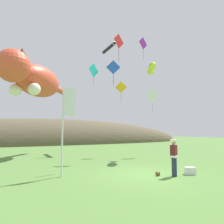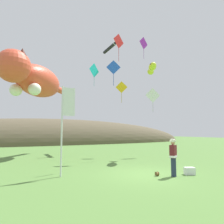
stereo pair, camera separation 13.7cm
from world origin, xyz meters
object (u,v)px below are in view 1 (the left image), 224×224
(kite_tube_streamer, at_px, (109,48))
(kite_diamond_gold, at_px, (121,87))
(kite_diamond_violet, at_px, (143,43))
(picnic_cooler, at_px, (190,171))
(kite_giant_cat, at_px, (34,79))
(kite_fish_windsock, at_px, (152,68))
(kite_diamond_white, at_px, (152,96))
(kite_diamond_blue, at_px, (113,68))
(festival_banner_pole, at_px, (66,117))
(kite_diamond_red, at_px, (119,41))
(kite_spool, at_px, (158,174))
(kite_diamond_teal, at_px, (94,70))
(festival_attendant, at_px, (174,156))

(kite_tube_streamer, height_order, kite_diamond_gold, kite_tube_streamer)
(kite_diamond_violet, xyz_separation_m, kite_diamond_gold, (-1.88, 0.96, -4.23))
(picnic_cooler, distance_m, kite_giant_cat, 13.25)
(kite_fish_windsock, distance_m, kite_diamond_gold, 3.37)
(kite_giant_cat, xyz_separation_m, kite_diamond_white, (9.95, -2.52, -0.94))
(kite_diamond_blue, height_order, kite_diamond_gold, kite_diamond_blue)
(festival_banner_pole, distance_m, kite_diamond_red, 6.94)
(kite_spool, height_order, kite_fish_windsock, kite_fish_windsock)
(kite_diamond_white, bearing_deg, kite_diamond_red, -149.52)
(kite_giant_cat, height_order, kite_tube_streamer, kite_tube_streamer)
(kite_diamond_blue, bearing_deg, kite_diamond_gold, 49.74)
(kite_spool, height_order, kite_diamond_white, kite_diamond_white)
(kite_tube_streamer, distance_m, kite_diamond_gold, 7.18)
(kite_diamond_white, xyz_separation_m, kite_diamond_violet, (-0.57, 0.49, 5.04))
(kite_tube_streamer, xyz_separation_m, kite_diamond_white, (1.65, -5.80, -6.45))
(kite_spool, distance_m, kite_giant_cat, 12.19)
(kite_tube_streamer, bearing_deg, picnic_cooler, -97.13)
(picnic_cooler, distance_m, kite_diamond_blue, 9.43)
(picnic_cooler, distance_m, kite_diamond_gold, 10.50)
(kite_fish_windsock, bearing_deg, festival_banner_pole, -156.48)
(kite_diamond_red, xyz_separation_m, kite_diamond_teal, (0.83, 6.98, 0.05))
(kite_giant_cat, xyz_separation_m, kite_diamond_teal, (5.74, 1.49, 1.96))
(festival_attendant, distance_m, kite_diamond_teal, 13.32)
(kite_diamond_teal, distance_m, kite_diamond_blue, 5.02)
(kite_diamond_white, height_order, kite_diamond_violet, kite_diamond_violet)
(festival_attendant, distance_m, picnic_cooler, 1.26)
(kite_giant_cat, distance_m, kite_diamond_teal, 6.25)
(festival_attendant, bearing_deg, kite_diamond_violet, 64.04)
(festival_banner_pole, relative_size, kite_diamond_red, 2.22)
(festival_attendant, bearing_deg, festival_banner_pole, 154.14)
(festival_attendant, xyz_separation_m, picnic_cooler, (0.99, -0.03, -0.77))
(festival_banner_pole, height_order, kite_tube_streamer, kite_tube_streamer)
(festival_attendant, height_order, picnic_cooler, festival_attendant)
(kite_fish_windsock, bearing_deg, kite_diamond_violet, 75.71)
(festival_banner_pole, xyz_separation_m, kite_diamond_blue, (4.56, 3.94, 4.29))
(kite_diamond_white, bearing_deg, kite_fish_windsock, -127.52)
(festival_attendant, bearing_deg, kite_diamond_red, 100.70)
(kite_diamond_red, xyz_separation_m, kite_diamond_blue, (0.63, 2.10, -1.12))
(kite_spool, bearing_deg, kite_diamond_white, 53.58)
(picnic_cooler, height_order, kite_fish_windsock, kite_fish_windsock)
(kite_fish_windsock, bearing_deg, kite_diamond_red, -158.03)
(festival_attendant, xyz_separation_m, kite_diamond_blue, (-0.15, 6.22, 6.19))
(festival_attendant, xyz_separation_m, kite_diamond_white, (4.25, 7.08, 4.46))
(kite_spool, bearing_deg, festival_banner_pole, 155.71)
(kite_diamond_violet, height_order, kite_diamond_blue, kite_diamond_violet)
(festival_banner_pole, bearing_deg, picnic_cooler, -22.07)
(kite_diamond_teal, xyz_separation_m, kite_diamond_violet, (3.64, -3.53, 2.13))
(kite_fish_windsock, bearing_deg, kite_diamond_teal, 120.56)
(kite_diamond_white, height_order, kite_diamond_blue, kite_diamond_blue)
(kite_diamond_blue, bearing_deg, festival_banner_pole, -139.18)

